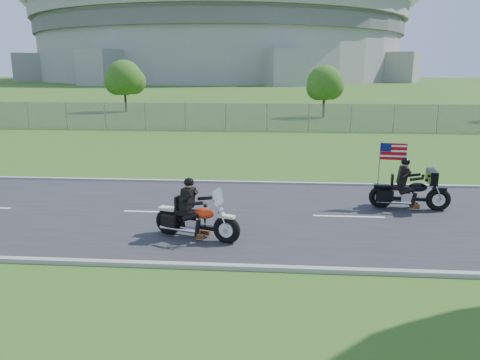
{
  "coord_description": "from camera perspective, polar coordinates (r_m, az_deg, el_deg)",
  "views": [
    {
      "loc": [
        1.73,
        -13.97,
        4.52
      ],
      "look_at": [
        0.63,
        0.0,
        1.14
      ],
      "focal_mm": 35.0,
      "sensor_mm": 36.0,
      "label": 1
    }
  ],
  "objects": [
    {
      "name": "stadium",
      "position": [
        185.58,
        -2.3,
        16.98
      ],
      "size": [
        140.4,
        140.4,
        29.2
      ],
      "color": "#A3A099",
      "rests_on": "ground"
    },
    {
      "name": "road",
      "position": [
        14.78,
        -2.43,
        -4.17
      ],
      "size": [
        120.0,
        8.0,
        0.04
      ],
      "primitive_type": "cube",
      "color": "#28282B",
      "rests_on": "ground"
    },
    {
      "name": "tree_fence_near",
      "position": [
        44.25,
        10.32,
        11.35
      ],
      "size": [
        3.52,
        3.28,
        4.75
      ],
      "color": "#382316",
      "rests_on": "ground"
    },
    {
      "name": "curb_south",
      "position": [
        11.02,
        -5.0,
        -10.42
      ],
      "size": [
        120.0,
        0.18,
        0.12
      ],
      "primitive_type": "cube",
      "color": "#9E9B93",
      "rests_on": "ground"
    },
    {
      "name": "motorcycle_follow",
      "position": [
        16.07,
        19.96,
        -1.43
      ],
      "size": [
        2.56,
        0.89,
        2.13
      ],
      "rotation": [
        0.0,
        0.0,
        -0.11
      ],
      "color": "black",
      "rests_on": "ground"
    },
    {
      "name": "ground",
      "position": [
        14.79,
        -2.43,
        -4.24
      ],
      "size": [
        420.0,
        420.0,
        0.0
      ],
      "primitive_type": "plane",
      "color": "#36531A",
      "rests_on": "ground"
    },
    {
      "name": "fence",
      "position": [
        34.81,
        -6.71,
        7.68
      ],
      "size": [
        60.0,
        0.03,
        2.0
      ],
      "primitive_type": "cube",
      "color": "gray",
      "rests_on": "ground"
    },
    {
      "name": "motorcycle_lead",
      "position": [
        12.62,
        -5.47,
        -4.89
      ],
      "size": [
        2.45,
        1.11,
        1.7
      ],
      "rotation": [
        0.0,
        0.0,
        -0.31
      ],
      "color": "black",
      "rests_on": "ground"
    },
    {
      "name": "tree_fence_mid",
      "position": [
        50.52,
        -13.85,
        11.81
      ],
      "size": [
        3.96,
        3.69,
        5.3
      ],
      "color": "#382316",
      "rests_on": "ground"
    },
    {
      "name": "curb_north",
      "position": [
        18.65,
        -0.94,
        -0.3
      ],
      "size": [
        120.0,
        0.18,
        0.12
      ],
      "primitive_type": "cube",
      "color": "#9E9B93",
      "rests_on": "ground"
    }
  ]
}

